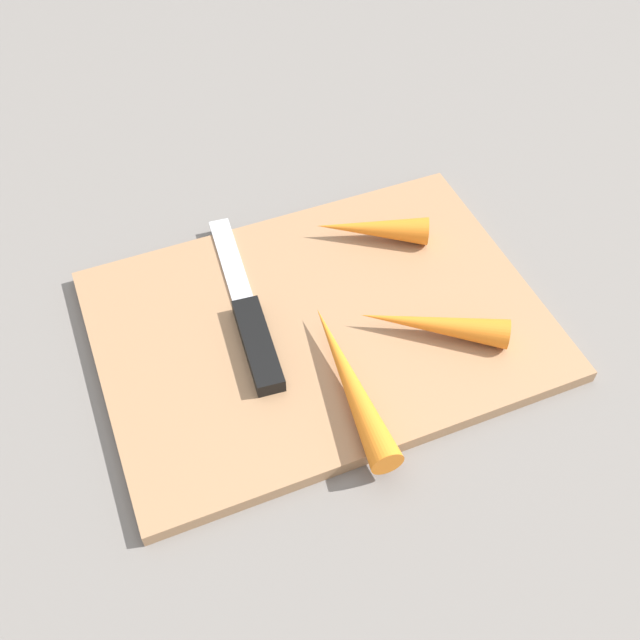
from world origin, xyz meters
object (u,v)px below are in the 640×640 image
Objects in this scene: carrot_longest at (350,380)px; knife at (254,332)px; cutting_board at (320,325)px; carrot_shortest at (372,229)px; carrot_medium at (433,325)px.

knife is at bearing 36.43° from carrot_longest.
carrot_shortest reaches higher than cutting_board.
knife is 1.70× the size of carrot_medium.
carrot_medium is at bearing -105.56° from knife.
cutting_board is 1.79× the size of knife.
carrot_longest is at bearing -141.15° from knife.
knife is 0.15m from carrot_shortest.
carrot_medium reaches higher than knife.
carrot_medium is at bearing 115.79° from carrot_shortest.
carrot_longest is (0.08, 0.02, 0.00)m from carrot_medium.
knife is 0.09m from carrot_longest.
knife is 2.03× the size of carrot_shortest.
carrot_medium is at bearing 148.70° from cutting_board.
carrot_shortest is (-0.00, -0.12, 0.00)m from carrot_medium.
carrot_shortest is (-0.13, -0.07, 0.01)m from knife.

